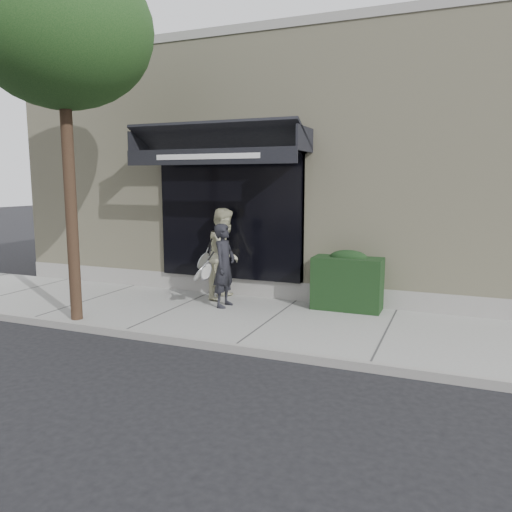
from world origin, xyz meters
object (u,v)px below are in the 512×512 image
at_px(street_tree, 61,31).
at_px(pedestrian_front, 224,266).
at_px(pedestrian_back, 225,254).
at_px(hedge, 348,281).

height_order(street_tree, pedestrian_front, street_tree).
bearing_deg(pedestrian_back, hedge, 1.83).
relative_size(hedge, pedestrian_front, 0.80).
distance_m(hedge, pedestrian_front, 2.40).
height_order(hedge, pedestrian_back, pedestrian_back).
distance_m(street_tree, pedestrian_front, 4.88).
distance_m(street_tree, pedestrian_back, 4.95).
bearing_deg(pedestrian_front, street_tree, -138.38).
xyz_separation_m(pedestrian_front, pedestrian_back, (-0.30, 0.66, 0.13)).
relative_size(street_tree, pedestrian_back, 3.33).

